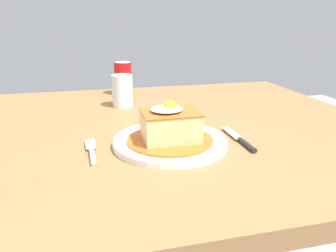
% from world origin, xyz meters
% --- Properties ---
extents(dining_table, '(1.17, 1.01, 0.76)m').
position_xyz_m(dining_table, '(0.00, 0.00, 0.65)').
color(dining_table, olive).
rests_on(dining_table, ground_plane).
extents(main_plate, '(0.26, 0.26, 0.02)m').
position_xyz_m(main_plate, '(-0.04, -0.16, 0.77)').
color(main_plate, white).
rests_on(main_plate, dining_table).
extents(sandwich_meal, '(0.20, 0.20, 0.10)m').
position_xyz_m(sandwich_meal, '(-0.04, -0.16, 0.80)').
color(sandwich_meal, '#B75B1E').
rests_on(sandwich_meal, main_plate).
extents(fork, '(0.02, 0.14, 0.01)m').
position_xyz_m(fork, '(-0.22, -0.17, 0.77)').
color(fork, silver).
rests_on(fork, dining_table).
extents(knife, '(0.02, 0.17, 0.01)m').
position_xyz_m(knife, '(0.13, -0.19, 0.77)').
color(knife, '#262628').
rests_on(knife, dining_table).
extents(soda_can, '(0.07, 0.07, 0.12)m').
position_xyz_m(soda_can, '(-0.09, 0.39, 0.82)').
color(soda_can, red).
rests_on(soda_can, dining_table).
extents(drinking_glass, '(0.07, 0.07, 0.10)m').
position_xyz_m(drinking_glass, '(-0.11, 0.22, 0.81)').
color(drinking_glass, '#3F2314').
rests_on(drinking_glass, dining_table).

